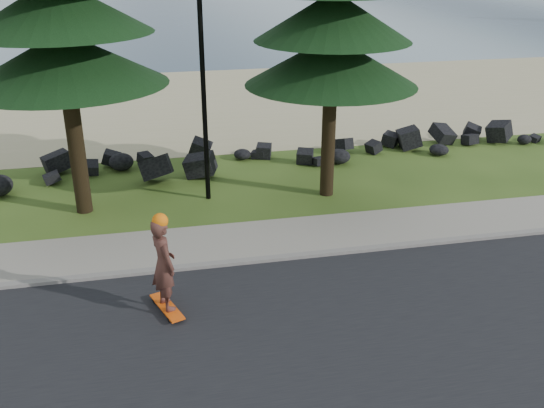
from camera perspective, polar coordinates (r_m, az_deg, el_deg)
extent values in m
plane|color=#324C17|center=(15.08, -4.66, -4.12)|extent=(160.00, 160.00, 0.00)
cube|color=black|center=(11.32, -1.56, -14.54)|extent=(160.00, 7.00, 0.02)
cube|color=gray|center=(14.27, -4.19, -5.59)|extent=(160.00, 0.20, 0.10)
cube|color=gray|center=(15.24, -4.76, -3.64)|extent=(160.00, 2.00, 0.08)
cube|color=tan|center=(28.68, -8.53, 9.27)|extent=(160.00, 15.00, 0.01)
cube|color=#30495C|center=(64.66, -10.90, 17.05)|extent=(160.00, 58.00, 0.01)
cylinder|color=black|center=(16.81, -6.59, 13.20)|extent=(0.14, 0.14, 8.00)
cube|color=#F6540E|center=(12.75, -9.85, -9.50)|extent=(0.68, 1.20, 0.04)
imported|color=#532D26|center=(12.24, -10.17, -5.58)|extent=(0.69, 0.83, 1.96)
sphere|color=orange|center=(11.81, -10.50, -1.59)|extent=(0.31, 0.31, 0.31)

